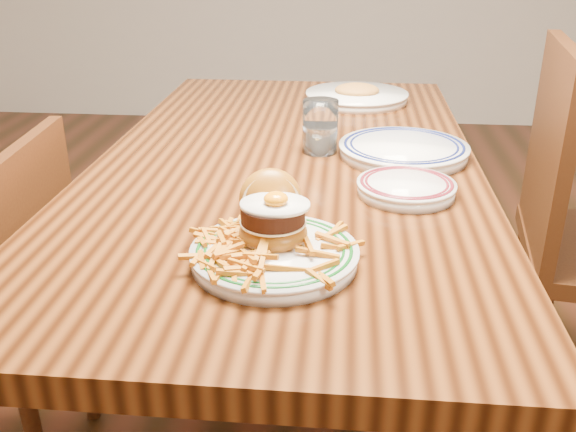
# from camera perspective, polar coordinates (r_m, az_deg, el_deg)

# --- Properties ---
(floor) EXTENTS (6.00, 6.00, 0.00)m
(floor) POSITION_cam_1_polar(r_m,az_deg,el_deg) (1.84, -0.06, -17.42)
(floor) COLOR black
(floor) RESTS_ON ground
(table) EXTENTS (0.85, 1.60, 0.75)m
(table) POSITION_cam_1_polar(r_m,az_deg,el_deg) (1.49, -0.07, 2.01)
(table) COLOR black
(table) RESTS_ON floor
(chair_left) EXTENTS (0.42, 0.42, 0.84)m
(chair_left) POSITION_cam_1_polar(r_m,az_deg,el_deg) (1.58, -24.11, -7.57)
(chair_left) COLOR #3B1F0C
(chair_left) RESTS_ON floor
(main_plate) EXTENTS (0.26, 0.28, 0.13)m
(main_plate) POSITION_cam_1_polar(r_m,az_deg,el_deg) (0.99, -1.27, -2.05)
(main_plate) COLOR silver
(main_plate) RESTS_ON table
(side_plate) EXTENTS (0.19, 0.19, 0.03)m
(side_plate) POSITION_cam_1_polar(r_m,az_deg,el_deg) (1.26, 10.47, 2.57)
(side_plate) COLOR silver
(side_plate) RESTS_ON table
(rear_plate) EXTENTS (0.29, 0.29, 0.03)m
(rear_plate) POSITION_cam_1_polar(r_m,az_deg,el_deg) (1.48, 10.24, 5.87)
(rear_plate) COLOR silver
(rear_plate) RESTS_ON table
(water_glass) EXTENTS (0.08, 0.08, 0.12)m
(water_glass) POSITION_cam_1_polar(r_m,az_deg,el_deg) (1.48, 2.88, 7.68)
(water_glass) COLOR white
(water_glass) RESTS_ON table
(far_plate) EXTENTS (0.30, 0.30, 0.05)m
(far_plate) POSITION_cam_1_polar(r_m,az_deg,el_deg) (1.96, 6.13, 10.58)
(far_plate) COLOR silver
(far_plate) RESTS_ON table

